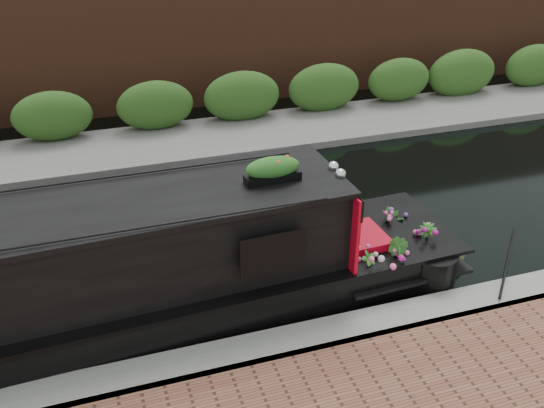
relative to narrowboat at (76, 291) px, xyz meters
name	(u,v)px	position (x,y,z in m)	size (l,w,h in m)	color
ground	(195,239)	(2.02, 2.02, -0.77)	(80.00, 80.00, 0.00)	black
near_bank_coping	(245,364)	(2.02, -1.28, -0.77)	(40.00, 0.60, 0.50)	gray
far_bank_path	(159,148)	(2.02, 6.22, -0.77)	(40.00, 2.40, 0.34)	#62625E
far_hedge	(154,135)	(2.02, 7.12, -0.77)	(40.00, 1.10, 2.80)	#2B521B
far_brick_wall	(142,107)	(2.02, 9.22, -0.77)	(40.00, 1.00, 8.00)	#522C1B
narrowboat	(76,291)	(0.00, 0.00, 0.00)	(11.04, 2.37, 2.57)	black
rope_fender	(450,252)	(5.94, 0.00, -0.59)	(0.35, 0.35, 0.31)	olive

